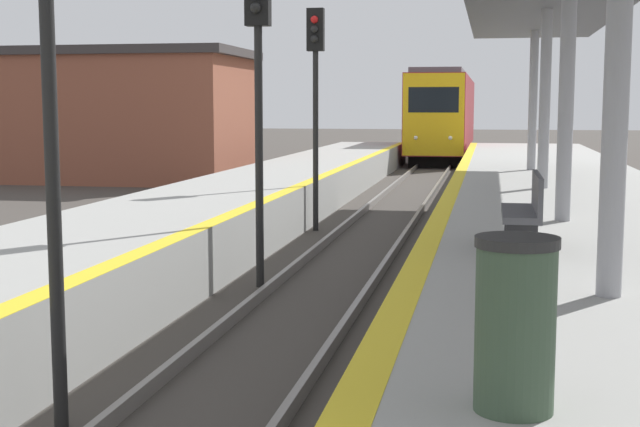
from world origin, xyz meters
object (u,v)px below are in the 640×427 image
object	(u,v)px
signal_mid	(258,64)
signal_far	(315,77)
bench	(526,210)
train	(445,115)
trash_bin	(515,324)
signal_near	(46,30)

from	to	relation	value
signal_mid	signal_far	size ratio (longest dim) A/B	1.00
signal_far	bench	distance (m)	9.20
train	bench	size ratio (longest dim) A/B	12.39
train	signal_far	bearing A→B (deg)	-92.62
bench	signal_mid	bearing A→B (deg)	153.78
signal_mid	trash_bin	xyz separation A→B (m)	(3.53, -7.75, -1.83)
signal_mid	trash_bin	world-z (taller)	signal_mid
signal_near	bench	xyz separation A→B (m)	(3.94, 4.24, -1.85)
train	bench	distance (m)	36.79
signal_near	trash_bin	xyz separation A→B (m)	(3.66, -1.63, -1.83)
train	signal_far	world-z (taller)	signal_far
train	trash_bin	size ratio (longest dim) A/B	19.26
signal_near	bench	size ratio (longest dim) A/B	3.05
signal_mid	bench	distance (m)	4.63
train	signal_mid	xyz separation A→B (m)	(-0.97, -34.79, 1.11)
train	signal_far	xyz separation A→B (m)	(-1.31, -28.68, 1.11)
signal_mid	bench	xyz separation A→B (m)	(3.81, -1.88, -1.85)
train	signal_mid	world-z (taller)	signal_mid
trash_bin	bench	world-z (taller)	trash_bin
signal_far	bench	xyz separation A→B (m)	(4.16, -8.00, -1.85)
signal_near	trash_bin	size ratio (longest dim) A/B	4.74
train	bench	world-z (taller)	train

